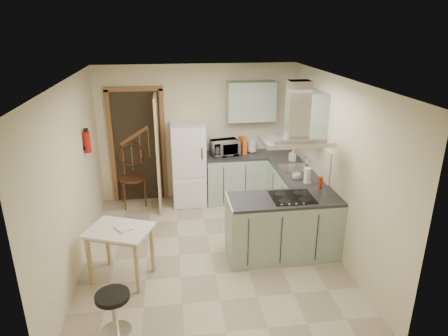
{
  "coord_description": "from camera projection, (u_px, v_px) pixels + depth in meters",
  "views": [
    {
      "loc": [
        -0.51,
        -5.04,
        3.19
      ],
      "look_at": [
        0.26,
        0.45,
        1.15
      ],
      "focal_mm": 32.0,
      "sensor_mm": 36.0,
      "label": 1
    }
  ],
  "objects": [
    {
      "name": "ceiling",
      "position": [
        208.0,
        80.0,
        4.99
      ],
      "size": [
        4.2,
        4.2,
        0.0
      ],
      "primitive_type": "plane",
      "rotation": [
        3.14,
        0.0,
        0.0
      ],
      "color": "silver",
      "rests_on": "back_wall"
    },
    {
      "name": "counter_back",
      "position": [
        235.0,
        177.0,
        7.46
      ],
      "size": [
        1.08,
        0.6,
        0.9
      ],
      "primitive_type": "cube",
      "color": "#9EB2A0",
      "rests_on": "floor"
    },
    {
      "name": "cup",
      "position": [
        296.0,
        176.0,
        6.13
      ],
      "size": [
        0.14,
        0.14,
        0.1
      ],
      "primitive_type": "imported",
      "rotation": [
        0.0,
        0.0,
        0.11
      ],
      "color": "white",
      "rests_on": "counter_right"
    },
    {
      "name": "hob",
      "position": [
        292.0,
        197.0,
        5.52
      ],
      "size": [
        0.58,
        0.5,
        0.01
      ],
      "primitive_type": "cube",
      "color": "black",
      "rests_on": "peninsula"
    },
    {
      "name": "back_wall",
      "position": [
        198.0,
        133.0,
        7.37
      ],
      "size": [
        3.6,
        0.0,
        3.6
      ],
      "primitive_type": "plane",
      "rotation": [
        1.57,
        0.0,
        0.0
      ],
      "color": "beige",
      "rests_on": "floor"
    },
    {
      "name": "floor",
      "position": [
        211.0,
        253.0,
        5.85
      ],
      "size": [
        4.2,
        4.2,
        0.0
      ],
      "primitive_type": "plane",
      "color": "#BCB092",
      "rests_on": "ground"
    },
    {
      "name": "right_wall",
      "position": [
        336.0,
        167.0,
        5.66
      ],
      "size": [
        0.0,
        4.2,
        4.2
      ],
      "primitive_type": "plane",
      "rotation": [
        1.57,
        0.0,
        -1.57
      ],
      "color": "beige",
      "rests_on": "floor"
    },
    {
      "name": "fire_extinguisher",
      "position": [
        87.0,
        142.0,
        5.94
      ],
      "size": [
        0.1,
        0.1,
        0.32
      ],
      "primitive_type": "cylinder",
      "color": "#B2140F",
      "rests_on": "left_wall"
    },
    {
      "name": "stool",
      "position": [
        114.0,
        313.0,
        4.28
      ],
      "size": [
        0.46,
        0.46,
        0.49
      ],
      "primitive_type": "cylinder",
      "rotation": [
        0.0,
        0.0,
        -0.29
      ],
      "color": "black",
      "rests_on": "floor"
    },
    {
      "name": "red_bottle",
      "position": [
        320.0,
        183.0,
        5.8
      ],
      "size": [
        0.08,
        0.08,
        0.18
      ],
      "primitive_type": "cylinder",
      "rotation": [
        0.0,
        0.0,
        -0.29
      ],
      "color": "#A7370E",
      "rests_on": "peninsula"
    },
    {
      "name": "bentwood_chair",
      "position": [
        133.0,
        179.0,
        7.23
      ],
      "size": [
        0.54,
        0.54,
        1.02
      ],
      "primitive_type": "cube",
      "rotation": [
        0.0,
        0.0,
        0.23
      ],
      "color": "#55281C",
      "rests_on": "floor"
    },
    {
      "name": "paper_towel",
      "position": [
        307.0,
        175.0,
        5.98
      ],
      "size": [
        0.12,
        0.12,
        0.25
      ],
      "primitive_type": "cylinder",
      "rotation": [
        0.0,
        0.0,
        0.31
      ],
      "color": "white",
      "rests_on": "counter_right"
    },
    {
      "name": "book",
      "position": [
        117.0,
        227.0,
        4.98
      ],
      "size": [
        0.27,
        0.28,
        0.1
      ],
      "primitive_type": "imported",
      "rotation": [
        0.0,
        0.0,
        0.6
      ],
      "color": "maroon",
      "rests_on": "drop_leaf_table"
    },
    {
      "name": "drop_leaf_table",
      "position": [
        122.0,
        254.0,
        5.17
      ],
      "size": [
        0.93,
        0.83,
        0.73
      ],
      "primitive_type": "cube",
      "rotation": [
        0.0,
        0.0,
        -0.38
      ],
      "color": "tan",
      "rests_on": "floor"
    },
    {
      "name": "splashback",
      "position": [
        249.0,
        136.0,
        7.52
      ],
      "size": [
        1.68,
        0.02,
        0.5
      ],
      "primitive_type": "cube",
      "color": "beige",
      "rests_on": "counter_back"
    },
    {
      "name": "peninsula",
      "position": [
        283.0,
        227.0,
        5.66
      ],
      "size": [
        1.55,
        0.65,
        0.9
      ],
      "primitive_type": "cube",
      "color": "#9EB2A0",
      "rests_on": "floor"
    },
    {
      "name": "fridge",
      "position": [
        189.0,
        164.0,
        7.24
      ],
      "size": [
        0.6,
        0.6,
        1.5
      ],
      "primitive_type": "cube",
      "color": "white",
      "rests_on": "floor"
    },
    {
      "name": "wall_cabinet_back",
      "position": [
        251.0,
        101.0,
        7.13
      ],
      "size": [
        0.85,
        0.35,
        0.7
      ],
      "primitive_type": "cube",
      "color": "#9EB2A0",
      "rests_on": "back_wall"
    },
    {
      "name": "kettle",
      "position": [
        252.0,
        146.0,
        7.39
      ],
      "size": [
        0.19,
        0.19,
        0.24
      ],
      "primitive_type": "cylinder",
      "rotation": [
        0.0,
        0.0,
        0.12
      ],
      "color": "silver",
      "rests_on": "counter_back"
    },
    {
      "name": "microwave",
      "position": [
        225.0,
        148.0,
        7.24
      ],
      "size": [
        0.55,
        0.42,
        0.27
      ],
      "primitive_type": "imported",
      "rotation": [
        0.0,
        0.0,
        0.2
      ],
      "color": "black",
      "rests_on": "counter_back"
    },
    {
      "name": "counter_right",
      "position": [
        289.0,
        189.0,
        6.94
      ],
      "size": [
        0.6,
        1.95,
        0.9
      ],
      "primitive_type": "cube",
      "color": "#9EB2A0",
      "rests_on": "floor"
    },
    {
      "name": "wall_cabinet_right",
      "position": [
        307.0,
        113.0,
        6.21
      ],
      "size": [
        0.35,
        0.9,
        0.7
      ],
      "primitive_type": "cube",
      "color": "#9EB2A0",
      "rests_on": "right_wall"
    },
    {
      "name": "sink",
      "position": [
        294.0,
        168.0,
        6.62
      ],
      "size": [
        0.45,
        0.4,
        0.01
      ],
      "primitive_type": "cube",
      "color": "silver",
      "rests_on": "counter_right"
    },
    {
      "name": "extractor_hood",
      "position": [
        296.0,
        141.0,
        5.24
      ],
      "size": [
        0.9,
        0.55,
        0.1
      ],
      "primitive_type": "cube",
      "color": "silver",
      "rests_on": "ceiling"
    },
    {
      "name": "cereal_box",
      "position": [
        243.0,
        145.0,
        7.33
      ],
      "size": [
        0.13,
        0.22,
        0.3
      ],
      "primitive_type": "cube",
      "rotation": [
        0.0,
        0.0,
        0.23
      ],
      "color": "orange",
      "rests_on": "counter_back"
    },
    {
      "name": "soap_bottle",
      "position": [
        293.0,
        155.0,
        6.93
      ],
      "size": [
        0.11,
        0.11,
        0.21
      ],
      "primitive_type": "imported",
      "rotation": [
        0.0,
        0.0,
        0.18
      ],
      "color": "silver",
      "rests_on": "counter_right"
    },
    {
      "name": "left_wall",
      "position": [
        72.0,
        180.0,
        5.19
      ],
      "size": [
        0.0,
        4.2,
        4.2
      ],
      "primitive_type": "plane",
      "rotation": [
        1.57,
        0.0,
        1.57
      ],
      "color": "beige",
      "rests_on": "floor"
    },
    {
      "name": "doorway",
      "position": [
        138.0,
        146.0,
        7.27
      ],
      "size": [
        1.1,
        0.12,
        2.1
      ],
      "primitive_type": "cube",
      "color": "brown",
      "rests_on": "floor"
    }
  ]
}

